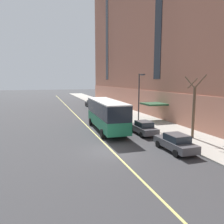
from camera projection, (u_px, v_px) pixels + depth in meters
The scene contains 12 objects.
ground_plane at pixel (110, 151), 19.01m from camera, with size 260.00×260.00×0.00m, color #38383A.
sidewalk at pixel (181, 134), 24.71m from camera, with size 5.55×160.00×0.15m, color #ADA89E.
city_bus at pixel (106, 113), 26.34m from camera, with size 3.15×10.97×3.73m.
parked_car_darkgray_0 at pixel (176, 142), 18.91m from camera, with size 1.96×4.46×1.56m.
parked_car_red_2 at pixel (99, 107), 43.54m from camera, with size 2.00×4.27×1.56m.
parked_car_black_4 at pixel (91, 104), 50.35m from camera, with size 2.09×4.72×1.56m.
parked_car_navy_5 at pixel (113, 114), 35.17m from camera, with size 1.94×4.29×1.56m.
parked_car_darkgray_6 at pixel (143, 128), 24.80m from camera, with size 1.93×4.40×1.56m.
street_tree_mid_block at pixel (194, 108), 22.46m from camera, with size 1.73×1.70×6.55m.
street_lamp at pixel (140, 93), 29.60m from camera, with size 0.36×1.48×6.85m.
fire_hydrant at pixel (105, 107), 45.45m from camera, with size 0.42×0.24×0.72m.
lane_centerline at pixel (103, 142), 21.90m from camera, with size 0.16×140.00×0.01m, color #E0D66B.
Camera 1 is at (-5.46, -17.48, 6.14)m, focal length 35.00 mm.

